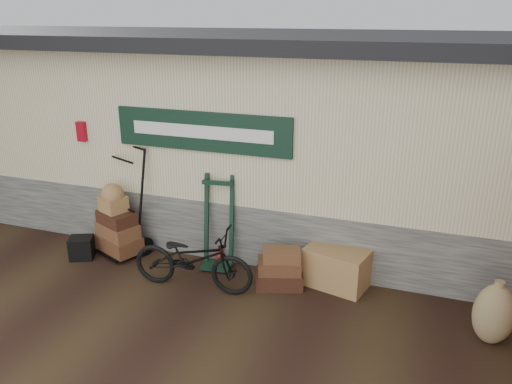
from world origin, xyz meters
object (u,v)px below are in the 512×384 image
porter_trolley (126,200)px  suitcase_stack (279,268)px  black_trunk (82,248)px  bicycle (192,255)px  green_barrow (218,222)px  wicker_hamper (336,267)px

porter_trolley → suitcase_stack: 2.57m
black_trunk → bicycle: size_ratio=0.20×
green_barrow → wicker_hamper: (1.73, -0.01, -0.41)m
black_trunk → wicker_hamper: bearing=7.3°
porter_trolley → black_trunk: size_ratio=5.01×
porter_trolley → suitcase_stack: (2.50, -0.27, -0.56)m
green_barrow → bicycle: green_barrow is taller
green_barrow → black_trunk: (-2.03, -0.49, -0.51)m
green_barrow → suitcase_stack: (1.01, -0.30, -0.40)m
green_barrow → suitcase_stack: size_ratio=2.17×
green_barrow → black_trunk: 2.15m
suitcase_stack → wicker_hamper: size_ratio=0.76×
porter_trolley → black_trunk: bearing=-116.1°
black_trunk → suitcase_stack: bearing=3.7°
suitcase_stack → black_trunk: suitcase_stack is taller
suitcase_stack → bicycle: size_ratio=0.37×
green_barrow → suitcase_stack: green_barrow is taller
porter_trolley → bicycle: 1.63m
black_trunk → bicycle: 2.01m
green_barrow → black_trunk: bearing=-173.0°
green_barrow → porter_trolley: bearing=174.5°
porter_trolley → wicker_hamper: (3.22, 0.02, -0.57)m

